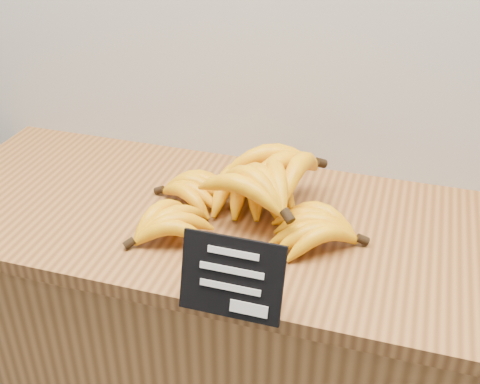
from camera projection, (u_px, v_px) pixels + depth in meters
counter at (246, 381)px, 1.47m from camera, size 1.46×0.50×0.90m
counter_top at (247, 224)px, 1.23m from camera, size 1.37×0.54×0.03m
chalkboard_sign at (232, 278)px, 0.96m from camera, size 0.17×0.05×0.13m
banana_pile at (252, 193)px, 1.20m from camera, size 0.47×0.35×0.13m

